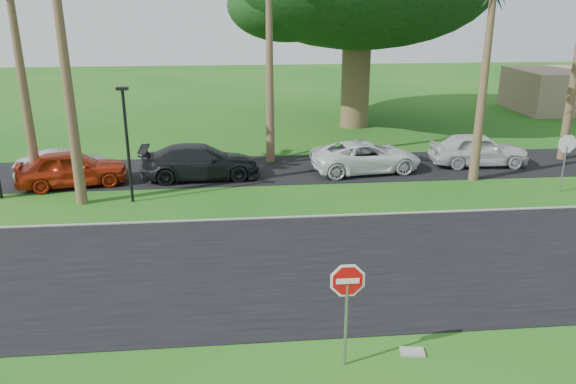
# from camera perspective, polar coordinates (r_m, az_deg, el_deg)

# --- Properties ---
(ground) EXTENTS (120.00, 120.00, 0.00)m
(ground) POSITION_cam_1_polar(r_m,az_deg,el_deg) (15.66, 1.78, -10.77)
(ground) COLOR #145214
(ground) RESTS_ON ground
(road) EXTENTS (120.00, 8.00, 0.02)m
(road) POSITION_cam_1_polar(r_m,az_deg,el_deg) (17.41, 0.94, -7.51)
(road) COLOR black
(road) RESTS_ON ground
(parking_strip) EXTENTS (120.00, 5.00, 0.02)m
(parking_strip) POSITION_cam_1_polar(r_m,az_deg,el_deg) (27.18, -1.57, 2.30)
(parking_strip) COLOR black
(parking_strip) RESTS_ON ground
(curb) EXTENTS (120.00, 0.12, 0.06)m
(curb) POSITION_cam_1_polar(r_m,az_deg,el_deg) (21.09, -0.31, -2.60)
(curb) COLOR gray
(curb) RESTS_ON ground
(stop_sign_near) EXTENTS (1.05, 0.07, 2.62)m
(stop_sign_near) POSITION_cam_1_polar(r_m,az_deg,el_deg) (12.29, 6.02, -10.28)
(stop_sign_near) COLOR gray
(stop_sign_near) RESTS_ON ground
(stop_sign_far) EXTENTS (1.05, 0.07, 2.62)m
(stop_sign_far) POSITION_cam_1_polar(r_m,az_deg,el_deg) (26.23, 26.40, 3.71)
(stop_sign_far) COLOR gray
(stop_sign_far) RESTS_ON ground
(streetlight_right) EXTENTS (0.45, 0.25, 4.64)m
(streetlight_right) POSITION_cam_1_polar(r_m,az_deg,el_deg) (22.96, -16.05, 5.30)
(streetlight_right) COLOR black
(streetlight_right) RESTS_ON ground
(car_silver) EXTENTS (4.19, 2.02, 1.32)m
(car_silver) POSITION_cam_1_polar(r_m,az_deg,el_deg) (27.37, -21.88, 2.47)
(car_silver) COLOR #9DA0A4
(car_silver) RESTS_ON ground
(car_red) EXTENTS (4.94, 2.84, 1.58)m
(car_red) POSITION_cam_1_polar(r_m,az_deg,el_deg) (26.30, -21.06, 2.23)
(car_red) COLOR #A6250D
(car_red) RESTS_ON ground
(car_dark) EXTENTS (5.43, 2.39, 1.55)m
(car_dark) POSITION_cam_1_polar(r_m,az_deg,el_deg) (25.93, -8.87, 3.03)
(car_dark) COLOR black
(car_dark) RESTS_ON ground
(car_minivan) EXTENTS (5.48, 3.07, 1.45)m
(car_minivan) POSITION_cam_1_polar(r_m,az_deg,el_deg) (26.93, 7.93, 3.55)
(car_minivan) COLOR silver
(car_minivan) RESTS_ON ground
(car_pickup) EXTENTS (4.80, 2.13, 1.60)m
(car_pickup) POSITION_cam_1_polar(r_m,az_deg,el_deg) (29.24, 18.80, 4.09)
(car_pickup) COLOR silver
(car_pickup) RESTS_ON ground
(utility_slab) EXTENTS (0.60, 0.43, 0.06)m
(utility_slab) POSITION_cam_1_polar(r_m,az_deg,el_deg) (13.80, 12.51, -15.59)
(utility_slab) COLOR gray
(utility_slab) RESTS_ON ground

